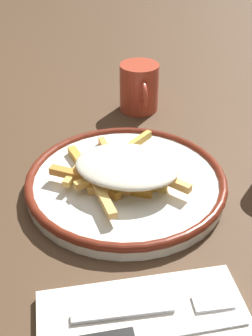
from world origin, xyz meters
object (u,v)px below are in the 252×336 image
object	(u,v)px
coffee_mug	(139,88)
plate	(126,182)
knife	(130,336)
fries_heap	(122,168)
fork	(155,309)

from	to	relation	value
coffee_mug	plate	bearing A→B (deg)	-14.59
knife	coffee_mug	bearing A→B (deg)	168.63
fries_heap	fork	bearing A→B (deg)	0.16
fries_heap	coffee_mug	bearing A→B (deg)	164.32
plate	knife	size ratio (longest dim) A/B	1.43
coffee_mug	knife	bearing A→B (deg)	-11.37
coffee_mug	fork	bearing A→B (deg)	-8.51
fork	coffee_mug	bearing A→B (deg)	171.49
fries_heap	coffee_mug	distance (m)	0.27
knife	fries_heap	bearing A→B (deg)	173.21
plate	coffee_mug	distance (m)	0.27
fork	coffee_mug	size ratio (longest dim) A/B	1.67
plate	fries_heap	size ratio (longest dim) A/B	1.43
fork	knife	world-z (taller)	knife
fork	coffee_mug	world-z (taller)	coffee_mug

